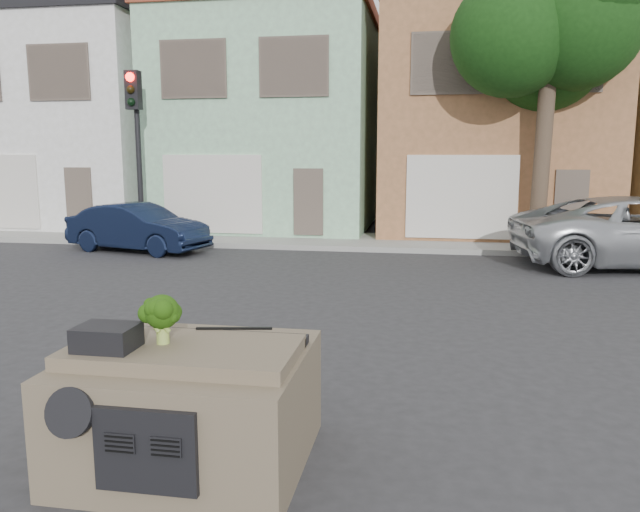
# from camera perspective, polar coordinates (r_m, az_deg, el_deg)

# --- Properties ---
(ground_plane) EXTENTS (120.00, 120.00, 0.00)m
(ground_plane) POSITION_cam_1_polar(r_m,az_deg,el_deg) (8.63, -4.16, -8.99)
(ground_plane) COLOR #303033
(ground_plane) RESTS_ON ground
(sidewalk) EXTENTS (40.00, 3.00, 0.15)m
(sidewalk) POSITION_cam_1_polar(r_m,az_deg,el_deg) (18.74, 3.59, 1.32)
(sidewalk) COLOR gray
(sidewalk) RESTS_ON ground
(townhouse_white) EXTENTS (7.20, 8.20, 7.55)m
(townhouse_white) POSITION_cam_1_polar(r_m,az_deg,el_deg) (25.96, -20.66, 11.19)
(townhouse_white) COLOR white
(townhouse_white) RESTS_ON ground
(townhouse_mint) EXTENTS (7.20, 8.20, 7.55)m
(townhouse_mint) POSITION_cam_1_polar(r_m,az_deg,el_deg) (23.13, -4.04, 12.05)
(townhouse_mint) COLOR #97CBA2
(townhouse_mint) RESTS_ON ground
(townhouse_tan) EXTENTS (7.20, 8.20, 7.55)m
(townhouse_tan) POSITION_cam_1_polar(r_m,az_deg,el_deg) (22.55, 15.22, 11.81)
(townhouse_tan) COLOR #9F6841
(townhouse_tan) RESTS_ON ground
(navy_sedan) EXTENTS (4.25, 2.35, 1.33)m
(navy_sedan) POSITION_cam_1_polar(r_m,az_deg,el_deg) (18.06, -16.22, 0.40)
(navy_sedan) COLOR #111B35
(navy_sedan) RESTS_ON ground
(traffic_signal) EXTENTS (0.40, 0.40, 5.10)m
(traffic_signal) POSITION_cam_1_polar(r_m,az_deg,el_deg) (19.40, -16.36, 8.57)
(traffic_signal) COLOR black
(traffic_signal) RESTS_ON ground
(tree_near) EXTENTS (4.40, 4.00, 8.50)m
(tree_near) POSITION_cam_1_polar(r_m,az_deg,el_deg) (18.06, 19.94, 13.76)
(tree_near) COLOR #14390F
(tree_near) RESTS_ON ground
(car_dashboard) EXTENTS (2.00, 1.80, 1.12)m
(car_dashboard) POSITION_cam_1_polar(r_m,az_deg,el_deg) (5.76, -11.62, -12.88)
(car_dashboard) COLOR brown
(car_dashboard) RESTS_ON ground
(instrument_hump) EXTENTS (0.48, 0.38, 0.20)m
(instrument_hump) POSITION_cam_1_polar(r_m,az_deg,el_deg) (5.48, -18.90, -7.05)
(instrument_hump) COLOR black
(instrument_hump) RESTS_ON car_dashboard
(wiper_arm) EXTENTS (0.69, 0.15, 0.02)m
(wiper_arm) POSITION_cam_1_polar(r_m,az_deg,el_deg) (5.82, -7.85, -6.57)
(wiper_arm) COLOR black
(wiper_arm) RESTS_ON car_dashboard
(broccoli) EXTENTS (0.49, 0.49, 0.43)m
(broccoli) POSITION_cam_1_polar(r_m,az_deg,el_deg) (5.47, -14.24, -5.57)
(broccoli) COLOR #1A3A09
(broccoli) RESTS_ON car_dashboard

